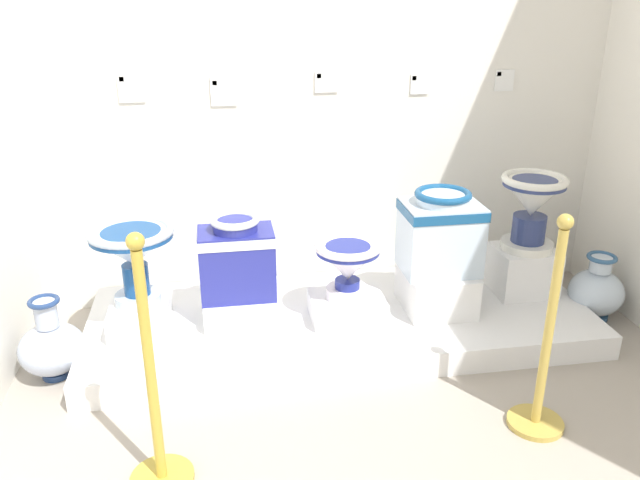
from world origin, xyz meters
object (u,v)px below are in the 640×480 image
object	(u,v)px
plinth_block_tall_cobalt	(140,314)
plinth_block_central_ornate	(436,289)
antique_toilet_leftmost	(532,202)
plinth_block_leftmost	(523,270)
antique_toilet_pale_glazed	(237,256)
decorative_vase_companion	(596,291)
info_placard_fourth	(419,84)
info_placard_third	(326,82)
antique_toilet_tall_cobalt	(133,249)
antique_toilet_squat_floral	(348,262)
info_placard_first	(131,88)
decorative_vase_spare	(52,346)
plinth_block_squat_floral	(347,307)
plinth_block_pale_glazed	(239,306)
stanchion_post_near_right	(544,365)
stanchion_post_near_left	(155,412)
info_placard_second	(223,91)
info_placard_fifth	(504,80)
antique_toilet_central_ornate	(441,230)

from	to	relation	value
plinth_block_tall_cobalt	plinth_block_central_ornate	xyz separation A→B (m)	(1.57, -0.06, 0.05)
antique_toilet_leftmost	plinth_block_leftmost	bearing A→B (deg)	0.00
antique_toilet_pale_glazed	decorative_vase_companion	bearing A→B (deg)	-2.86
info_placard_fourth	antique_toilet_leftmost	bearing A→B (deg)	-40.73
plinth_block_tall_cobalt	plinth_block_central_ornate	world-z (taller)	plinth_block_central_ornate
antique_toilet_pale_glazed	info_placard_third	world-z (taller)	info_placard_third
antique_toilet_tall_cobalt	info_placard_third	bearing A→B (deg)	25.45
antique_toilet_squat_floral	info_placard_first	size ratio (longest dim) A/B	2.25
decorative_vase_spare	plinth_block_tall_cobalt	bearing A→B (deg)	26.83
plinth_block_central_ornate	info_placard_fourth	distance (m)	1.16
plinth_block_squat_floral	antique_toilet_leftmost	world-z (taller)	antique_toilet_leftmost
plinth_block_pale_glazed	decorative_vase_spare	xyz separation A→B (m)	(-0.91, -0.21, -0.03)
antique_toilet_pale_glazed	info_placard_third	bearing A→B (deg)	41.95
plinth_block_tall_cobalt	antique_toilet_leftmost	world-z (taller)	antique_toilet_leftmost
plinth_block_pale_glazed	plinth_block_squat_floral	world-z (taller)	plinth_block_pale_glazed
decorative_vase_companion	decorative_vase_spare	bearing A→B (deg)	-177.79
plinth_block_central_ornate	info_placard_first	xyz separation A→B (m)	(-1.56, 0.56, 1.03)
plinth_block_pale_glazed	stanchion_post_near_right	bearing A→B (deg)	-37.79
antique_toilet_squat_floral	stanchion_post_near_left	bearing A→B (deg)	-134.72
plinth_block_central_ornate	decorative_vase_companion	world-z (taller)	decorative_vase_companion
stanchion_post_near_left	antique_toilet_squat_floral	bearing A→B (deg)	45.28
plinth_block_central_ornate	stanchion_post_near_left	world-z (taller)	stanchion_post_near_left
info_placard_second	stanchion_post_near_left	size ratio (longest dim) A/B	0.15
antique_toilet_tall_cobalt	info_placard_fifth	world-z (taller)	info_placard_fifth
antique_toilet_leftmost	stanchion_post_near_right	world-z (taller)	stanchion_post_near_right
info_placard_second	info_placard_fourth	bearing A→B (deg)	-0.00
decorative_vase_spare	info_placard_second	bearing A→B (deg)	38.27
plinth_block_tall_cobalt	plinth_block_central_ornate	bearing A→B (deg)	-2.07
decorative_vase_companion	stanchion_post_near_left	world-z (taller)	stanchion_post_near_left
plinth_block_squat_floral	info_placard_second	bearing A→B (deg)	134.05
plinth_block_leftmost	info_placard_first	distance (m)	2.39
plinth_block_central_ornate	antique_toilet_leftmost	distance (m)	0.71
antique_toilet_central_ornate	antique_toilet_leftmost	world-z (taller)	antique_toilet_leftmost
antique_toilet_leftmost	stanchion_post_near_right	xyz separation A→B (m)	(-0.39, -0.99, -0.37)
antique_toilet_pale_glazed	antique_toilet_leftmost	world-z (taller)	antique_toilet_leftmost
plinth_block_central_ornate	info_placard_fourth	bearing A→B (deg)	87.61
antique_toilet_pale_glazed	info_placard_second	size ratio (longest dim) A/B	2.84
info_placard_fifth	decorative_vase_companion	distance (m)	1.31
antique_toilet_leftmost	info_placard_third	size ratio (longest dim) A/B	3.25
decorative_vase_companion	antique_toilet_pale_glazed	bearing A→B (deg)	177.14
antique_toilet_pale_glazed	antique_toilet_central_ornate	size ratio (longest dim) A/B	0.99
plinth_block_central_ornate	info_placard_fourth	size ratio (longest dim) A/B	3.52
antique_toilet_leftmost	decorative_vase_spare	size ratio (longest dim) A/B	1.01
info_placard_fourth	stanchion_post_near_right	bearing A→B (deg)	-84.53
info_placard_fifth	stanchion_post_near_right	distance (m)	1.78
info_placard_third	info_placard_first	bearing A→B (deg)	180.00
info_placard_fifth	plinth_block_tall_cobalt	bearing A→B (deg)	-166.51
antique_toilet_pale_glazed	info_placard_first	distance (m)	1.06
info_placard_first	info_placard_fifth	bearing A→B (deg)	-0.00
plinth_block_leftmost	info_placard_first	xyz separation A→B (m)	(-2.11, 0.46, 1.01)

